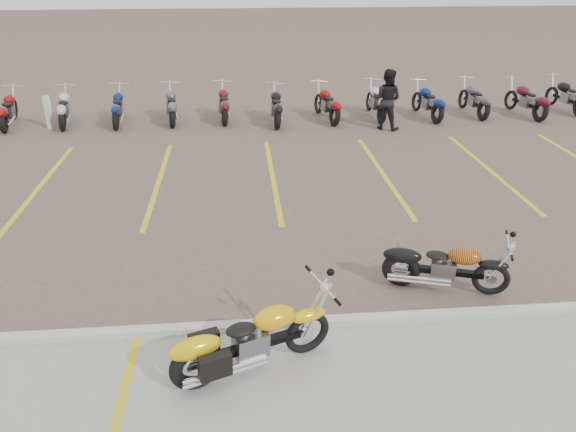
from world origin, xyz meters
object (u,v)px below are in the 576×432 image
object	(u,v)px
yellow_cruiser	(249,342)
flame_cruiser	(442,267)
person_b	(387,99)
bollard	(48,112)

from	to	relation	value
yellow_cruiser	flame_cruiser	bearing A→B (deg)	7.51
yellow_cruiser	person_b	distance (m)	11.56
person_b	bollard	bearing A→B (deg)	26.69
flame_cruiser	person_b	size ratio (longest dim) A/B	1.06
flame_cruiser	person_b	xyz separation A→B (m)	(1.37, 9.00, 0.50)
person_b	bollard	world-z (taller)	person_b
flame_cruiser	bollard	bearing A→B (deg)	149.47
yellow_cruiser	person_b	xyz separation A→B (m)	(4.46, 10.66, 0.46)
flame_cruiser	bollard	xyz separation A→B (m)	(-8.85, 9.95, 0.10)
yellow_cruiser	flame_cruiser	world-z (taller)	yellow_cruiser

